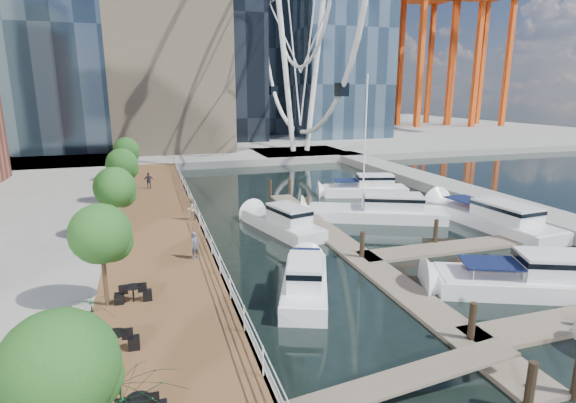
% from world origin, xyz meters
% --- Properties ---
extents(ground, '(520.00, 520.00, 0.00)m').
position_xyz_m(ground, '(0.00, 0.00, 0.00)').
color(ground, black).
rests_on(ground, ground).
extents(boardwalk, '(6.00, 60.00, 1.00)m').
position_xyz_m(boardwalk, '(-9.00, 15.00, 0.50)').
color(boardwalk, brown).
rests_on(boardwalk, ground).
extents(seawall, '(0.25, 60.00, 1.00)m').
position_xyz_m(seawall, '(-6.00, 15.00, 0.50)').
color(seawall, '#595954').
rests_on(seawall, ground).
extents(land_far, '(200.00, 114.00, 1.00)m').
position_xyz_m(land_far, '(0.00, 102.00, 0.50)').
color(land_far, gray).
rests_on(land_far, ground).
extents(breakwater, '(4.00, 60.00, 1.00)m').
position_xyz_m(breakwater, '(20.00, 20.00, 0.50)').
color(breakwater, gray).
rests_on(breakwater, ground).
extents(pier, '(14.00, 12.00, 1.00)m').
position_xyz_m(pier, '(14.00, 52.00, 0.50)').
color(pier, gray).
rests_on(pier, ground).
extents(railing, '(0.10, 60.00, 1.05)m').
position_xyz_m(railing, '(-6.10, 15.00, 1.52)').
color(railing, white).
rests_on(railing, boardwalk).
extents(floating_docks, '(16.00, 34.00, 2.60)m').
position_xyz_m(floating_docks, '(7.97, 9.98, 0.49)').
color(floating_docks, '#6D6051').
rests_on(floating_docks, ground).
extents(port_cranes, '(40.00, 52.00, 38.00)m').
position_xyz_m(port_cranes, '(67.67, 95.67, 20.00)').
color(port_cranes, '#D84C14').
rests_on(port_cranes, ground).
extents(street_trees, '(2.60, 42.60, 4.60)m').
position_xyz_m(street_trees, '(-11.40, 14.00, 4.29)').
color(street_trees, '#3F2B1C').
rests_on(street_trees, ground).
extents(cafe_tables, '(2.50, 13.70, 0.74)m').
position_xyz_m(cafe_tables, '(-10.40, -2.00, 1.37)').
color(cafe_tables, black).
rests_on(cafe_tables, ground).
extents(yacht_foreground, '(11.39, 7.07, 2.15)m').
position_xyz_m(yacht_foreground, '(9.45, 1.05, 0.00)').
color(yacht_foreground, white).
rests_on(yacht_foreground, ground).
extents(pedestrian_near, '(0.66, 0.67, 1.56)m').
position_xyz_m(pedestrian_near, '(-7.06, 8.68, 1.78)').
color(pedestrian_near, '#51586D').
rests_on(pedestrian_near, boardwalk).
extents(pedestrian_mid, '(1.02, 1.05, 1.71)m').
position_xyz_m(pedestrian_mid, '(-6.53, 16.71, 1.85)').
color(pedestrian_mid, gray).
rests_on(pedestrian_mid, boardwalk).
extents(pedestrian_far, '(0.96, 0.42, 1.63)m').
position_xyz_m(pedestrian_far, '(-9.34, 29.15, 1.81)').
color(pedestrian_far, '#2D3038').
rests_on(pedestrian_far, boardwalk).
extents(moored_yachts, '(22.29, 33.83, 11.50)m').
position_xyz_m(moored_yachts, '(8.45, 14.05, 0.00)').
color(moored_yachts, white).
rests_on(moored_yachts, ground).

